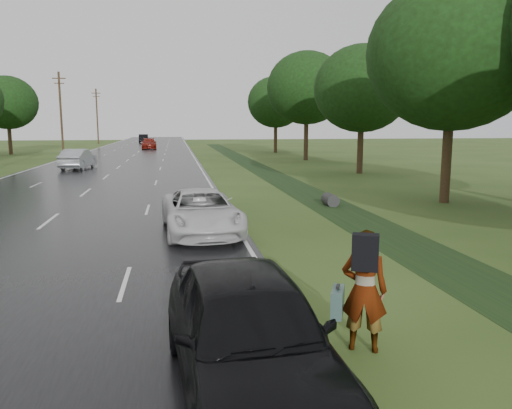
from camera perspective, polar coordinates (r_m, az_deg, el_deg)
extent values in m
cube|color=black|center=(56.51, -14.04, 5.25)|extent=(14.00, 180.00, 0.04)
cube|color=silver|center=(56.35, -7.15, 5.47)|extent=(0.12, 180.00, 0.01)
cube|color=silver|center=(57.46, -20.78, 5.02)|extent=(0.12, 180.00, 0.01)
cube|color=silver|center=(56.50, -14.04, 5.28)|extent=(0.12, 180.00, 0.01)
cube|color=black|center=(32.13, 3.06, 2.73)|extent=(2.20, 120.00, 0.01)
cylinder|color=#2D2D2D|center=(22.51, 8.47, 0.52)|extent=(0.56, 1.00, 0.56)
cylinder|color=#382217|center=(67.66, -21.40, 9.72)|extent=(0.26, 0.26, 10.00)
cube|color=#382217|center=(67.87, -21.61, 13.26)|extent=(1.60, 0.12, 0.12)
cube|color=#382217|center=(67.83, -21.58, 12.76)|extent=(1.20, 0.10, 0.10)
cylinder|color=#382217|center=(97.21, -17.70, 9.55)|extent=(0.26, 0.26, 10.00)
cube|color=#382217|center=(97.36, -17.82, 12.02)|extent=(1.60, 0.12, 0.12)
cube|color=#382217|center=(97.33, -17.80, 11.67)|extent=(1.20, 0.10, 0.10)
cylinder|color=#382217|center=(24.57, 20.93, 4.65)|extent=(0.44, 0.44, 3.84)
ellipsoid|color=black|center=(24.71, 21.58, 15.74)|extent=(7.60, 7.60, 6.84)
cylinder|color=#382217|center=(37.74, 11.82, 6.18)|extent=(0.44, 0.44, 3.52)
ellipsoid|color=black|center=(37.79, 12.04, 12.83)|extent=(7.00, 7.00, 6.30)
cylinder|color=#382217|center=(50.94, 5.73, 7.40)|extent=(0.44, 0.44, 4.16)
ellipsoid|color=black|center=(51.04, 5.83, 13.11)|extent=(8.00, 8.00, 7.20)
cylinder|color=#382217|center=(64.51, 2.24, 7.59)|extent=(0.44, 0.44, 3.68)
ellipsoid|color=black|center=(64.54, 2.27, 11.62)|extent=(7.20, 7.20, 6.48)
cylinder|color=#382217|center=(67.12, -26.30, 6.65)|extent=(0.44, 0.44, 3.52)
ellipsoid|color=black|center=(67.14, -26.57, 10.38)|extent=(7.00, 7.00, 6.30)
imported|color=#A5998C|center=(8.19, 12.27, -9.59)|extent=(0.85, 0.72, 1.98)
cube|color=black|center=(7.71, 12.38, -5.35)|extent=(0.46, 0.37, 0.55)
cube|color=#405D57|center=(8.39, 9.30, -10.93)|extent=(0.39, 0.58, 0.45)
cube|color=black|center=(8.31, 9.35, -9.22)|extent=(0.12, 0.19, 0.04)
imported|color=silver|center=(16.46, -6.29, -0.83)|extent=(2.70, 5.28, 1.43)
imported|color=black|center=(6.80, -0.87, -14.30)|extent=(2.31, 5.07, 1.69)
imported|color=#919599|center=(42.66, -19.67, 4.93)|extent=(2.28, 5.06, 1.61)
imported|color=maroon|center=(75.34, -12.12, 6.83)|extent=(2.33, 5.34, 1.53)
imported|color=black|center=(100.45, -12.72, 7.37)|extent=(1.96, 5.10, 1.66)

